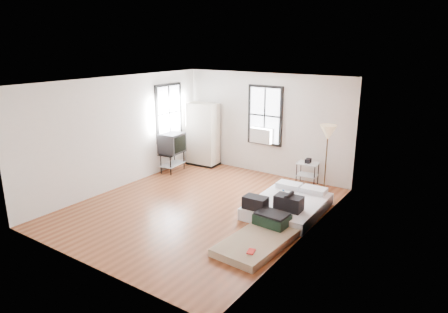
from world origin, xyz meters
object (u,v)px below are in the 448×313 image
Objects in this scene: mattress_bare at (261,236)px; side_table at (308,167)px; tv_stand at (172,144)px; mattress_main at (287,205)px; floor_lamp at (328,136)px; wardrobe at (203,135)px.

mattress_bare is 3.42m from side_table.
mattress_main is at bearing -16.86° from tv_stand.
mattress_main is at bearing -80.10° from side_table.
tv_stand is (-3.63, -1.11, 0.33)m from side_table.
floor_lamp is at bearing -40.72° from side_table.
mattress_bare is at bearing -34.58° from tv_stand.
mattress_bare is at bearing -43.91° from wardrobe.
floor_lamp is at bearing 90.13° from mattress_bare.
tv_stand is at bearing 154.79° from mattress_bare.
side_table is 0.40× the size of floor_lamp.
side_table is at bearing 10.91° from tv_stand.
tv_stand reaches higher than mattress_bare.
tv_stand is at bearing -172.93° from floor_lamp.
mattress_main is 4.08m from tv_stand.
floor_lamp is at bearing 72.95° from mattress_main.
mattress_bare is 1.61× the size of tv_stand.
wardrobe is at bearing 142.71° from mattress_bare.
mattress_main is 1.13× the size of floor_lamp.
mattress_bare is 4.77m from tv_stand.
floor_lamp is (0.67, -0.58, 1.03)m from side_table.
floor_lamp is 4.39m from tv_stand.
mattress_bare is (0.19, -1.50, -0.06)m from mattress_main.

